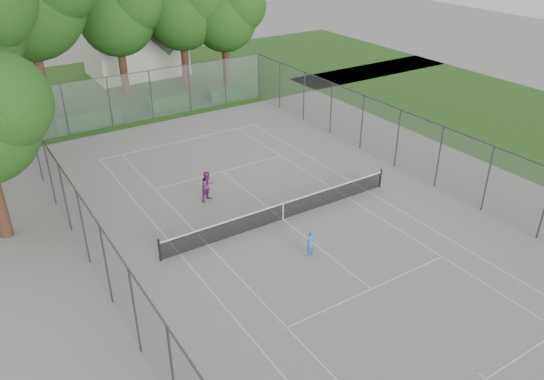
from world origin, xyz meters
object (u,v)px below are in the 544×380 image
girl_player (310,242)px  woman_player (208,186)px  house (133,29)px  tennis_net (283,211)px

girl_player → woman_player: (-1.47, 6.95, 0.13)m
house → woman_player: 25.94m
house → woman_player: bearing=-102.1°
tennis_net → woman_player: woman_player is taller
tennis_net → woman_player: 4.37m
tennis_net → house: size_ratio=1.29×
woman_player → girl_player: bearing=-99.6°
woman_player → house: bearing=56.4°
tennis_net → house: house is taller
house → woman_player: size_ratio=6.15×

